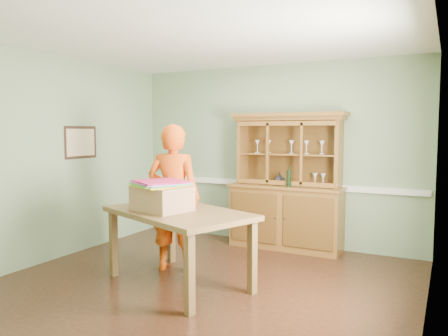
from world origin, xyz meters
The scene contains 14 objects.
floor centered at (0.00, 0.00, 0.00)m, with size 4.50×4.50×0.00m, color #402314.
ceiling centered at (0.00, 0.00, 2.70)m, with size 4.50×4.50×0.00m, color white.
wall_back centered at (0.00, 2.00, 1.35)m, with size 4.50×4.50×0.00m, color gray.
wall_left centered at (-2.25, 0.00, 1.35)m, with size 4.00×4.00×0.00m, color gray.
wall_right centered at (2.25, 0.00, 1.35)m, with size 4.00×4.00×0.00m, color gray.
wall_front centered at (0.00, -2.00, 1.35)m, with size 4.50×4.50×0.00m, color gray.
chair_rail centered at (0.00, 1.98, 0.90)m, with size 4.41×0.05×0.08m, color white.
framed_map centered at (-2.23, 0.30, 1.55)m, with size 0.03×0.60×0.46m.
window_panel centered at (2.23, -0.30, 1.50)m, with size 0.03×0.96×1.36m.
china_hutch centered at (0.31, 1.78, 0.70)m, with size 1.67×0.55×1.97m.
dining_table centered at (-0.24, -0.24, 0.73)m, with size 1.91×1.53×0.83m.
cardboard_box centered at (-0.41, -0.32, 0.97)m, with size 0.58×0.47×0.27m, color #AD7B59.
kite_stack centered at (-0.41, -0.32, 1.14)m, with size 0.67×0.67×0.06m.
person centered at (-0.57, 0.16, 0.90)m, with size 0.65×0.43×1.79m, color #E5510E.
Camera 1 is at (2.40, -4.23, 1.70)m, focal length 35.00 mm.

